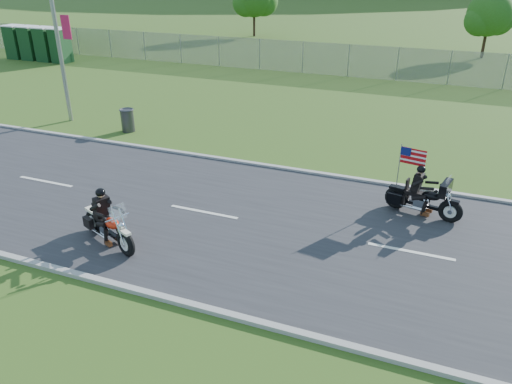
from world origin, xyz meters
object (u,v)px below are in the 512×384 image
at_px(porta_toilet_a, 61,46).
at_px(porta_toilet_c, 30,44).
at_px(motorcycle_follow, 423,199).
at_px(trash_can, 128,121).
at_px(motorcycle_lead, 108,227).
at_px(porta_toilet_d, 15,43).
at_px(porta_toilet_b, 45,45).

xyz_separation_m(porta_toilet_a, porta_toilet_c, (-2.80, 0.00, 0.00)).
bearing_deg(motorcycle_follow, porta_toilet_c, 164.94).
xyz_separation_m(motorcycle_follow, trash_can, (-12.62, 3.39, -0.05)).
relative_size(motorcycle_lead, motorcycle_follow, 0.97).
xyz_separation_m(porta_toilet_a, trash_can, (13.43, -11.35, -0.67)).
height_order(porta_toilet_a, porta_toilet_d, same).
bearing_deg(motorcycle_follow, trash_can, 176.97).
distance_m(porta_toilet_c, trash_can, 19.81).
height_order(porta_toilet_c, trash_can, porta_toilet_c).
height_order(porta_toilet_b, porta_toilet_c, same).
relative_size(porta_toilet_d, motorcycle_lead, 1.04).
distance_m(porta_toilet_c, motorcycle_follow, 32.40).
bearing_deg(porta_toilet_c, porta_toilet_a, 0.00).
bearing_deg(motorcycle_follow, porta_toilet_b, 163.76).
xyz_separation_m(porta_toilet_c, motorcycle_lead, (21.26, -19.48, -0.65)).
relative_size(porta_toilet_d, motorcycle_follow, 1.01).
xyz_separation_m(porta_toilet_a, motorcycle_follow, (26.05, -14.73, -0.62)).
height_order(porta_toilet_c, motorcycle_lead, porta_toilet_c).
distance_m(porta_toilet_a, motorcycle_follow, 29.93).
bearing_deg(motorcycle_lead, porta_toilet_a, 157.06).
bearing_deg(motorcycle_lead, trash_can, 145.35).
height_order(porta_toilet_c, motorcycle_follow, porta_toilet_c).
bearing_deg(trash_can, porta_toilet_b, 142.57).
distance_m(porta_toilet_d, trash_can, 20.97).
xyz_separation_m(porta_toilet_b, motorcycle_lead, (19.86, -19.48, -0.65)).
distance_m(porta_toilet_a, porta_toilet_d, 4.20).
xyz_separation_m(porta_toilet_b, motorcycle_follow, (27.45, -14.73, -0.62)).
height_order(porta_toilet_b, motorcycle_follow, porta_toilet_b).
xyz_separation_m(porta_toilet_b, porta_toilet_d, (-2.80, 0.00, 0.00)).
bearing_deg(porta_toilet_b, motorcycle_follow, -28.22).
xyz_separation_m(porta_toilet_a, porta_toilet_b, (-1.40, 0.00, 0.00)).
bearing_deg(porta_toilet_b, porta_toilet_d, 180.00).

